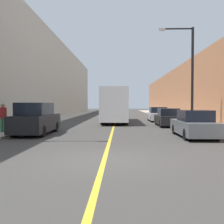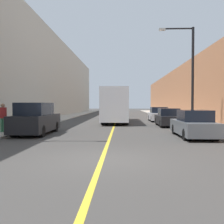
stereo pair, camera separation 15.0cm
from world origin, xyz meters
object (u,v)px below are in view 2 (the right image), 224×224
bus (116,105)px  street_lamp_right (190,70)px  pedestrian (3,117)px  car_right_near (194,125)px  parked_suv_left (36,120)px  car_right_mid (168,118)px  car_right_far (158,115)px

bus → street_lamp_right: size_ratio=1.40×
bus → pedestrian: bus is taller
street_lamp_right → car_right_near: bearing=-101.9°
parked_suv_left → car_right_near: 9.47m
bus → car_right_near: bearing=-68.9°
car_right_mid → car_right_near: bearing=-88.9°
car_right_mid → car_right_far: size_ratio=1.01×
parked_suv_left → pedestrian: 2.21m
car_right_mid → car_right_far: (0.04, 6.26, 0.01)m
bus → pedestrian: (-6.88, -10.78, -0.76)m
bus → street_lamp_right: street_lamp_right is taller
parked_suv_left → street_lamp_right: street_lamp_right is taller
bus → car_right_far: 4.93m
street_lamp_right → bus: bearing=132.3°
car_right_mid → parked_suv_left: bearing=-146.4°
car_right_near → bus: bearing=111.1°
bus → car_right_mid: bearing=-47.0°
parked_suv_left → pedestrian: size_ratio=2.69×
car_right_near → car_right_far: car_right_far is taller
car_right_near → car_right_mid: 7.33m
parked_suv_left → car_right_near: size_ratio=1.07×
bus → parked_suv_left: 12.02m
car_right_near → car_right_mid: car_right_near is taller
bus → parked_suv_left: bearing=-113.0°
car_right_mid → street_lamp_right: bearing=-49.9°
car_right_far → street_lamp_right: 8.83m
car_right_mid → bus: bearing=133.0°
car_right_far → pedestrian: 16.73m
car_right_far → bus: bearing=-163.4°
bus → pedestrian: 12.81m
parked_suv_left → bus: bearing=67.0°
parked_suv_left → car_right_far: 15.50m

